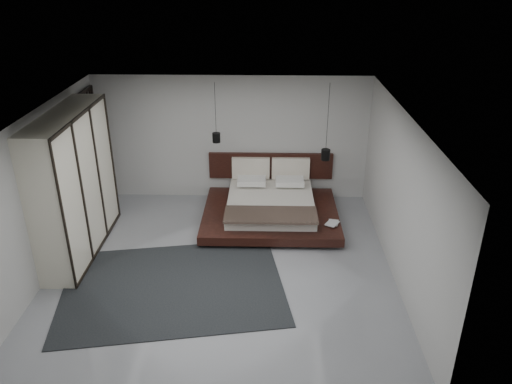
{
  "coord_description": "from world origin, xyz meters",
  "views": [
    {
      "loc": [
        0.79,
        -7.47,
        5.02
      ],
      "look_at": [
        0.57,
        1.2,
        0.94
      ],
      "focal_mm": 35.0,
      "sensor_mm": 36.0,
      "label": 1
    }
  ],
  "objects_px": {
    "pendant_left": "(216,137)",
    "wardrobe": "(74,185)",
    "bed": "(271,206)",
    "rug": "(173,286)",
    "lattice_screen": "(93,150)",
    "pendant_right": "(326,154)"
  },
  "relations": [
    {
      "from": "pendant_right",
      "to": "rug",
      "type": "relative_size",
      "value": 0.45
    },
    {
      "from": "lattice_screen",
      "to": "bed",
      "type": "height_order",
      "value": "lattice_screen"
    },
    {
      "from": "pendant_left",
      "to": "rug",
      "type": "xyz_separation_m",
      "value": [
        -0.5,
        -2.93,
        -1.64
      ]
    },
    {
      "from": "rug",
      "to": "lattice_screen",
      "type": "bearing_deg",
      "value": 125.62
    },
    {
      "from": "bed",
      "to": "wardrobe",
      "type": "height_order",
      "value": "wardrobe"
    },
    {
      "from": "bed",
      "to": "pendant_right",
      "type": "distance_m",
      "value": 1.58
    },
    {
      "from": "lattice_screen",
      "to": "bed",
      "type": "xyz_separation_m",
      "value": [
        3.81,
        -0.54,
        -1.01
      ]
    },
    {
      "from": "bed",
      "to": "rug",
      "type": "height_order",
      "value": "bed"
    },
    {
      "from": "pendant_left",
      "to": "pendant_right",
      "type": "bearing_deg",
      "value": -0.0
    },
    {
      "from": "lattice_screen",
      "to": "pendant_right",
      "type": "height_order",
      "value": "pendant_right"
    },
    {
      "from": "bed",
      "to": "pendant_right",
      "type": "height_order",
      "value": "pendant_right"
    },
    {
      "from": "wardrobe",
      "to": "rug",
      "type": "height_order",
      "value": "wardrobe"
    },
    {
      "from": "rug",
      "to": "pendant_right",
      "type": "bearing_deg",
      "value": 46.51
    },
    {
      "from": "wardrobe",
      "to": "rug",
      "type": "relative_size",
      "value": 0.74
    },
    {
      "from": "pendant_left",
      "to": "wardrobe",
      "type": "distance_m",
      "value": 2.99
    },
    {
      "from": "lattice_screen",
      "to": "wardrobe",
      "type": "relative_size",
      "value": 0.96
    },
    {
      "from": "pendant_left",
      "to": "rug",
      "type": "relative_size",
      "value": 0.34
    },
    {
      "from": "lattice_screen",
      "to": "wardrobe",
      "type": "distance_m",
      "value": 1.84
    },
    {
      "from": "bed",
      "to": "wardrobe",
      "type": "bearing_deg",
      "value": -160.22
    },
    {
      "from": "lattice_screen",
      "to": "pendant_right",
      "type": "relative_size",
      "value": 1.6
    },
    {
      "from": "pendant_right",
      "to": "rug",
      "type": "xyz_separation_m",
      "value": [
        -2.78,
        -2.93,
        -1.29
      ]
    },
    {
      "from": "bed",
      "to": "pendant_left",
      "type": "height_order",
      "value": "pendant_left"
    }
  ]
}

